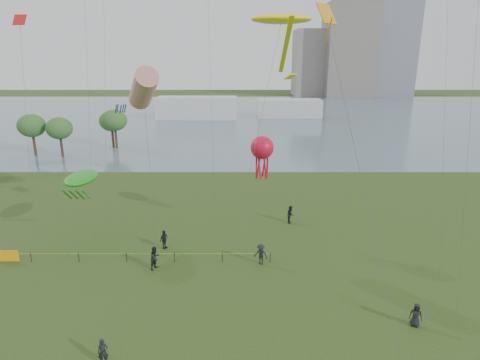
{
  "coord_description": "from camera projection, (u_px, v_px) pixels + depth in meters",
  "views": [
    {
      "loc": [
        0.01,
        -17.37,
        16.38
      ],
      "look_at": [
        0.0,
        10.0,
        8.0
      ],
      "focal_mm": 30.0,
      "sensor_mm": 36.0,
      "label": 1
    }
  ],
  "objects": [
    {
      "name": "lake",
      "position": [
        240.0,
        116.0,
        117.02
      ],
      "size": [
        400.0,
        120.0,
        0.08
      ],
      "primitive_type": "cube",
      "color": "slate",
      "rests_on": "ground_plane"
    },
    {
      "name": "building_mid",
      "position": [
        348.0,
        51.0,
        170.73
      ],
      "size": [
        20.0,
        20.0,
        38.0
      ],
      "primitive_type": "cube",
      "color": "slate",
      "rests_on": "ground_plane"
    },
    {
      "name": "building_low",
      "position": [
        312.0,
        63.0,
        177.94
      ],
      "size": [
        16.0,
        18.0,
        28.0
      ],
      "primitive_type": "cube",
      "color": "slate",
      "rests_on": "ground_plane"
    },
    {
      "name": "pavilion_left",
      "position": [
        197.0,
        108.0,
        111.37
      ],
      "size": [
        22.0,
        8.0,
        6.0
      ],
      "primitive_type": "cube",
      "color": "silver",
      "rests_on": "ground_plane"
    },
    {
      "name": "pavilion_right",
      "position": [
        289.0,
        108.0,
        114.38
      ],
      "size": [
        18.0,
        7.0,
        5.0
      ],
      "primitive_type": "cube",
      "color": "silver",
      "rests_on": "ground_plane"
    },
    {
      "name": "trees",
      "position": [
        54.0,
        126.0,
        68.71
      ],
      "size": [
        25.25,
        19.64,
        7.42
      ],
      "color": "#372619",
      "rests_on": "ground_plane"
    },
    {
      "name": "fence",
      "position": [
        53.0,
        256.0,
        33.39
      ],
      "size": [
        24.07,
        0.07,
        1.05
      ],
      "color": "black",
      "rests_on": "ground_plane"
    },
    {
      "name": "spectator_a",
      "position": [
        155.0,
        258.0,
        32.21
      ],
      "size": [
        1.1,
        1.17,
        1.93
      ],
      "primitive_type": "imported",
      "rotation": [
        0.0,
        0.0,
        1.05
      ],
      "color": "black",
      "rests_on": "ground_plane"
    },
    {
      "name": "spectator_b",
      "position": [
        261.0,
        254.0,
        32.92
      ],
      "size": [
        1.33,
        1.07,
        1.79
      ],
      "primitive_type": "imported",
      "rotation": [
        0.0,
        0.0,
        -0.4
      ],
      "color": "black",
      "rests_on": "ground_plane"
    },
    {
      "name": "spectator_c",
      "position": [
        164.0,
        239.0,
        35.68
      ],
      "size": [
        0.87,
        1.09,
        1.73
      ],
      "primitive_type": "imported",
      "rotation": [
        0.0,
        0.0,
        1.06
      ],
      "color": "black",
      "rests_on": "ground_plane"
    },
    {
      "name": "spectator_d",
      "position": [
        416.0,
        315.0,
        25.34
      ],
      "size": [
        0.89,
        0.73,
        1.57
      ],
      "primitive_type": "imported",
      "rotation": [
        0.0,
        0.0,
        -0.34
      ],
      "color": "black",
      "rests_on": "ground_plane"
    },
    {
      "name": "spectator_f",
      "position": [
        103.0,
        352.0,
        22.14
      ],
      "size": [
        0.66,
        0.52,
        1.58
      ],
      "primitive_type": "imported",
      "rotation": [
        0.0,
        0.0,
        0.27
      ],
      "color": "black",
      "rests_on": "ground_plane"
    },
    {
      "name": "spectator_g",
      "position": [
        291.0,
        214.0,
        41.34
      ],
      "size": [
        0.85,
        1.0,
        1.8
      ],
      "primitive_type": "imported",
      "rotation": [
        0.0,
        0.0,
        1.36
      ],
      "color": "black",
      "rests_on": "ground_plane"
    },
    {
      "name": "kite_stingray",
      "position": [
        281.0,
        20.0,
        34.8
      ],
      "size": [
        7.24,
        11.39,
        20.01
      ],
      "rotation": [
        0.0,
        0.0,
        -0.09
      ],
      "color": "#3F3F42"
    },
    {
      "name": "kite_windsock",
      "position": [
        143.0,
        89.0,
        35.21
      ],
      "size": [
        4.37,
        6.17,
        15.77
      ],
      "rotation": [
        0.0,
        0.0,
        0.34
      ],
      "color": "#3F3F42"
    },
    {
      "name": "kite_creature",
      "position": [
        81.0,
        178.0,
        35.6
      ],
      "size": [
        2.59,
        5.3,
        6.6
      ],
      "rotation": [
        0.0,
        0.0,
        0.36
      ],
      "color": "#3F3F42"
    },
    {
      "name": "kite_octopus",
      "position": [
        262.0,
        148.0,
        36.47
      ],
      "size": [
        2.7,
        7.07,
        9.6
      ],
      "rotation": [
        0.0,
        0.0,
        -0.04
      ],
      "color": "#3F3F42"
    },
    {
      "name": "kite_delta",
      "position": [
        331.0,
        35.0,
        22.95
      ],
      "size": [
        3.61,
        12.62,
        19.42
      ],
      "rotation": [
        0.0,
        0.0,
        -0.09
      ],
      "color": "#3F3F42"
    }
  ]
}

